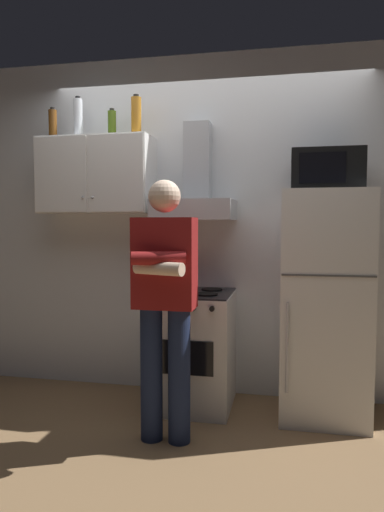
{
  "coord_description": "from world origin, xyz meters",
  "views": [
    {
      "loc": [
        0.64,
        -3.1,
        1.38
      ],
      "look_at": [
        0.0,
        0.0,
        1.15
      ],
      "focal_mm": 32.42,
      "sensor_mm": 36.0,
      "label": 1
    }
  ],
  "objects_px": {
    "upper_cabinet": "(97,176)",
    "bottle_beer_brown": "(53,124)",
    "bottle_olive_oil": "(112,124)",
    "stove_oven": "(192,349)",
    "range_hood": "(195,194)",
    "person_standing": "(165,300)",
    "microwave": "(326,171)",
    "bottle_vodka_clear": "(78,118)",
    "bottle_liquor_amber": "(136,116)",
    "refrigerator": "(324,305)"
  },
  "relations": [
    {
      "from": "upper_cabinet",
      "to": "bottle_beer_brown",
      "type": "distance_m",
      "value": 0.55
    },
    {
      "from": "bottle_olive_oil",
      "to": "stove_oven",
      "type": "bearing_deg",
      "value": -13.4
    },
    {
      "from": "stove_oven",
      "to": "range_hood",
      "type": "xyz_separation_m",
      "value": [
        0.0,
        0.13,
        1.16
      ]
    },
    {
      "from": "upper_cabinet",
      "to": "person_standing",
      "type": "distance_m",
      "value": 1.35
    },
    {
      "from": "microwave",
      "to": "bottle_vodka_clear",
      "type": "height_order",
      "value": "bottle_vodka_clear"
    },
    {
      "from": "microwave",
      "to": "bottle_liquor_amber",
      "type": "bearing_deg",
      "value": 176.22
    },
    {
      "from": "upper_cabinet",
      "to": "refrigerator",
      "type": "relative_size",
      "value": 0.56
    },
    {
      "from": "bottle_beer_brown",
      "to": "refrigerator",
      "type": "bearing_deg",
      "value": -2.96
    },
    {
      "from": "bottle_liquor_amber",
      "to": "bottle_olive_oil",
      "type": "relative_size",
      "value": 1.36
    },
    {
      "from": "stove_oven",
      "to": "refrigerator",
      "type": "relative_size",
      "value": 0.55
    },
    {
      "from": "person_standing",
      "to": "bottle_vodka_clear",
      "type": "bearing_deg",
      "value": 141.03
    },
    {
      "from": "refrigerator",
      "to": "bottle_liquor_amber",
      "type": "height_order",
      "value": "bottle_liquor_amber"
    },
    {
      "from": "microwave",
      "to": "bottle_olive_oil",
      "type": "bearing_deg",
      "value": 174.99
    },
    {
      "from": "refrigerator",
      "to": "bottle_olive_oil",
      "type": "relative_size",
      "value": 7.03
    },
    {
      "from": "person_standing",
      "to": "bottle_vodka_clear",
      "type": "relative_size",
      "value": 5.05
    },
    {
      "from": "bottle_beer_brown",
      "to": "person_standing",
      "type": "bearing_deg",
      "value": -32.76
    },
    {
      "from": "upper_cabinet",
      "to": "bottle_beer_brown",
      "type": "xyz_separation_m",
      "value": [
        -0.36,
        -0.02,
        0.42
      ]
    },
    {
      "from": "person_standing",
      "to": "refrigerator",
      "type": "bearing_deg",
      "value": 31.23
    },
    {
      "from": "microwave",
      "to": "bottle_liquor_amber",
      "type": "xyz_separation_m",
      "value": [
        -1.41,
        0.09,
        0.46
      ]
    },
    {
      "from": "range_hood",
      "to": "refrigerator",
      "type": "xyz_separation_m",
      "value": [
        0.95,
        -0.13,
        -0.8
      ]
    },
    {
      "from": "stove_oven",
      "to": "bottle_liquor_amber",
      "type": "xyz_separation_m",
      "value": [
        -0.46,
        0.11,
        1.77
      ]
    },
    {
      "from": "bottle_liquor_amber",
      "to": "bottle_olive_oil",
      "type": "distance_m",
      "value": 0.23
    },
    {
      "from": "bottle_vodka_clear",
      "to": "bottle_olive_oil",
      "type": "bearing_deg",
      "value": 8.59
    },
    {
      "from": "microwave",
      "to": "range_hood",
      "type": "bearing_deg",
      "value": 173.54
    },
    {
      "from": "range_hood",
      "to": "bottle_vodka_clear",
      "type": "height_order",
      "value": "bottle_vodka_clear"
    },
    {
      "from": "bottle_vodka_clear",
      "to": "person_standing",
      "type": "bearing_deg",
      "value": -38.97
    },
    {
      "from": "upper_cabinet",
      "to": "range_hood",
      "type": "bearing_deg",
      "value": 0.09
    },
    {
      "from": "stove_oven",
      "to": "bottle_vodka_clear",
      "type": "height_order",
      "value": "bottle_vodka_clear"
    },
    {
      "from": "bottle_liquor_amber",
      "to": "upper_cabinet",
      "type": "bearing_deg",
      "value": 177.81
    },
    {
      "from": "upper_cabinet",
      "to": "stove_oven",
      "type": "xyz_separation_m",
      "value": [
        0.8,
        -0.13,
        -1.32
      ]
    },
    {
      "from": "upper_cabinet",
      "to": "range_hood",
      "type": "xyz_separation_m",
      "value": [
        0.8,
        0.0,
        -0.15
      ]
    },
    {
      "from": "bottle_vodka_clear",
      "to": "bottle_beer_brown",
      "type": "xyz_separation_m",
      "value": [
        -0.21,
        -0.01,
        -0.04
      ]
    },
    {
      "from": "bottle_liquor_amber",
      "to": "bottle_olive_oil",
      "type": "height_order",
      "value": "bottle_liquor_amber"
    },
    {
      "from": "range_hood",
      "to": "bottle_beer_brown",
      "type": "relative_size",
      "value": 3.04
    },
    {
      "from": "upper_cabinet",
      "to": "bottle_olive_oil",
      "type": "relative_size",
      "value": 3.95
    },
    {
      "from": "bottle_olive_oil",
      "to": "bottle_beer_brown",
      "type": "bearing_deg",
      "value": -173.82
    },
    {
      "from": "stove_oven",
      "to": "bottle_beer_brown",
      "type": "relative_size",
      "value": 3.55
    },
    {
      "from": "range_hood",
      "to": "refrigerator",
      "type": "bearing_deg",
      "value": -7.55
    },
    {
      "from": "microwave",
      "to": "bottle_beer_brown",
      "type": "relative_size",
      "value": 1.95
    },
    {
      "from": "upper_cabinet",
      "to": "microwave",
      "type": "xyz_separation_m",
      "value": [
        1.75,
        -0.11,
        -0.01
      ]
    },
    {
      "from": "upper_cabinet",
      "to": "stove_oven",
      "type": "height_order",
      "value": "upper_cabinet"
    },
    {
      "from": "person_standing",
      "to": "bottle_liquor_amber",
      "type": "relative_size",
      "value": 5.3
    },
    {
      "from": "upper_cabinet",
      "to": "microwave",
      "type": "relative_size",
      "value": 1.88
    },
    {
      "from": "bottle_vodka_clear",
      "to": "stove_oven",
      "type": "bearing_deg",
      "value": -7.29
    },
    {
      "from": "stove_oven",
      "to": "range_hood",
      "type": "relative_size",
      "value": 1.17
    },
    {
      "from": "upper_cabinet",
      "to": "range_hood",
      "type": "distance_m",
      "value": 0.81
    },
    {
      "from": "bottle_olive_oil",
      "to": "bottle_vodka_clear",
      "type": "bearing_deg",
      "value": -171.41
    },
    {
      "from": "microwave",
      "to": "bottle_liquor_amber",
      "type": "relative_size",
      "value": 1.55
    },
    {
      "from": "refrigerator",
      "to": "person_standing",
      "type": "bearing_deg",
      "value": -148.77
    },
    {
      "from": "person_standing",
      "to": "bottle_beer_brown",
      "type": "distance_m",
      "value": 1.83
    }
  ]
}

